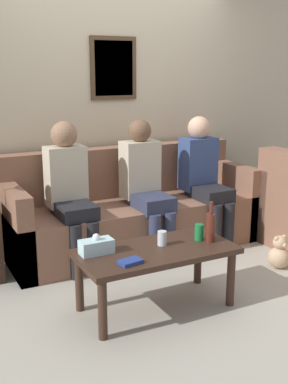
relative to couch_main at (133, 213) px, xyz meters
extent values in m
plane|color=#ADA899|center=(0.00, -0.50, -0.33)|extent=(16.00, 16.00, 0.00)
cube|color=beige|center=(0.00, 0.44, 0.97)|extent=(9.00, 0.06, 2.60)
cube|color=#4C3823|center=(0.00, 0.40, 1.37)|extent=(0.48, 0.02, 0.60)
cube|color=silver|center=(0.00, 0.39, 1.37)|extent=(0.40, 0.01, 0.52)
cube|color=brown|center=(0.00, -0.06, -0.10)|extent=(2.43, 0.84, 0.47)
cube|color=brown|center=(0.00, 0.26, 0.38)|extent=(2.43, 0.20, 0.49)
cube|color=brown|center=(-1.14, -0.06, 0.03)|extent=(0.14, 0.84, 0.73)
cube|color=brown|center=(1.14, -0.06, 0.03)|extent=(0.14, 0.84, 0.73)
cube|color=#382319|center=(-0.41, -1.22, 0.10)|extent=(1.13, 0.55, 0.04)
cylinder|color=#382319|center=(-0.91, -1.43, -0.13)|extent=(0.06, 0.06, 0.42)
cylinder|color=#382319|center=(0.10, -1.43, -0.13)|extent=(0.06, 0.06, 0.42)
cylinder|color=#382319|center=(-0.91, -1.00, -0.13)|extent=(0.06, 0.06, 0.42)
cylinder|color=#382319|center=(0.10, -1.00, -0.13)|extent=(0.06, 0.06, 0.42)
cylinder|color=#562319|center=(0.02, -1.27, 0.23)|extent=(0.07, 0.07, 0.21)
cylinder|color=#562319|center=(0.02, -1.27, 0.38)|extent=(0.03, 0.03, 0.09)
cylinder|color=silver|center=(-0.33, -1.17, 0.18)|extent=(0.07, 0.07, 0.11)
cube|color=navy|center=(-0.68, -1.37, 0.14)|extent=(0.16, 0.12, 0.03)
cylinder|color=#197A38|center=(-0.03, -1.20, 0.18)|extent=(0.07, 0.07, 0.12)
cube|color=silver|center=(-0.82, -1.10, 0.17)|extent=(0.23, 0.12, 0.10)
sphere|color=white|center=(-0.82, -1.10, 0.24)|extent=(0.05, 0.05, 0.05)
cube|color=black|center=(-0.67, -0.26, 0.18)|extent=(0.31, 0.42, 0.14)
cylinder|color=black|center=(-0.75, -0.46, -0.10)|extent=(0.11, 0.11, 0.47)
cylinder|color=black|center=(-0.60, -0.46, -0.10)|extent=(0.11, 0.11, 0.47)
cube|color=beige|center=(-0.67, -0.05, 0.45)|extent=(0.34, 0.22, 0.53)
sphere|color=#8C664C|center=(-0.67, -0.05, 0.82)|extent=(0.23, 0.23, 0.23)
cube|color=#2D334C|center=(0.04, -0.30, 0.18)|extent=(0.31, 0.44, 0.14)
cylinder|color=#2D334C|center=(-0.04, -0.52, -0.10)|extent=(0.11, 0.11, 0.47)
cylinder|color=#2D334C|center=(0.12, -0.52, -0.10)|extent=(0.11, 0.11, 0.47)
cube|color=beige|center=(0.04, -0.08, 0.45)|extent=(0.34, 0.22, 0.53)
sphere|color=brown|center=(0.04, -0.08, 0.81)|extent=(0.21, 0.21, 0.21)
cube|color=black|center=(0.69, -0.29, 0.18)|extent=(0.31, 0.43, 0.14)
cylinder|color=black|center=(0.62, -0.51, -0.10)|extent=(0.11, 0.11, 0.47)
cylinder|color=black|center=(0.77, -0.51, -0.10)|extent=(0.11, 0.11, 0.47)
cube|color=#33477A|center=(0.69, -0.08, 0.44)|extent=(0.34, 0.22, 0.52)
sphere|color=tan|center=(0.69, -0.08, 0.80)|extent=(0.22, 0.22, 0.22)
sphere|color=tan|center=(0.90, -1.08, -0.24)|extent=(0.19, 0.19, 0.19)
sphere|color=tan|center=(0.90, -1.08, -0.10)|extent=(0.12, 0.12, 0.12)
sphere|color=tan|center=(0.86, -1.08, -0.06)|extent=(0.04, 0.04, 0.04)
sphere|color=tan|center=(0.94, -1.08, -0.06)|extent=(0.04, 0.04, 0.04)
sphere|color=beige|center=(0.90, -1.13, -0.11)|extent=(0.05, 0.05, 0.05)
camera|label=1|loc=(-1.95, -4.02, 1.36)|focal=45.00mm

